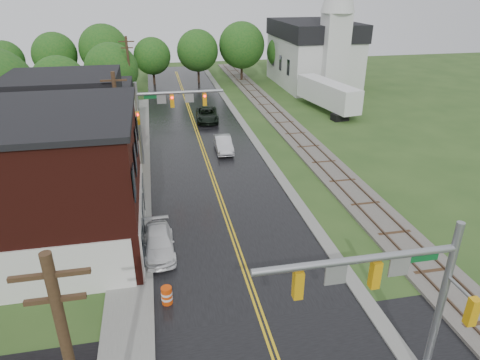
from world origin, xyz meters
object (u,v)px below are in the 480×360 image
object	(u,v)px
traffic_signal_far	(164,108)
tree_left_e	(113,71)
brick_building	(10,186)
utility_pole_b	(120,131)
tree_left_c	(61,86)
church	(316,47)
pickup_white	(159,243)
sedan_silver	(223,144)
semi_trailer	(328,94)
utility_pole_c	(130,74)
construction_barrel	(167,295)
traffic_signal_near	(393,284)
suv_dark	(207,115)

from	to	relation	value
traffic_signal_far	tree_left_e	size ratio (longest dim) A/B	0.90
brick_building	utility_pole_b	world-z (taller)	utility_pole_b
utility_pole_b	tree_left_c	bearing A→B (deg)	111.49
church	pickup_white	distance (m)	47.84
sedan_silver	semi_trailer	xyz separation A→B (m)	(14.87, 11.36, 1.45)
utility_pole_c	sedan_silver	bearing A→B (deg)	-60.40
church	tree_left_c	xyz separation A→B (m)	(-33.85, -13.84, -1.32)
tree_left_c	pickup_white	bearing A→B (deg)	-71.00
tree_left_e	pickup_white	distance (m)	33.40
church	traffic_signal_far	size ratio (longest dim) A/B	2.72
construction_barrel	tree_left_e	bearing A→B (deg)	96.87
utility_pole_c	semi_trailer	distance (m)	23.96
traffic_signal_far	utility_pole_b	distance (m)	6.01
church	utility_pole_b	bearing A→B (deg)	-130.18
semi_trailer	traffic_signal_near	bearing A→B (deg)	-109.13
pickup_white	construction_barrel	bearing A→B (deg)	-88.24
brick_building	tree_left_e	world-z (taller)	brick_building
tree_left_e	suv_dark	world-z (taller)	tree_left_e
suv_dark	pickup_white	bearing A→B (deg)	-99.12
tree_left_c	semi_trailer	distance (m)	30.65
church	construction_barrel	distance (m)	51.69
tree_left_c	suv_dark	size ratio (longest dim) A/B	1.46
tree_left_c	tree_left_e	distance (m)	7.82
traffic_signal_near	traffic_signal_far	bearing A→B (deg)	105.52
sedan_silver	traffic_signal_far	bearing A→B (deg)	-159.78
construction_barrel	brick_building	bearing A→B (deg)	141.20
suv_dark	utility_pole_b	bearing A→B (deg)	-112.16
semi_trailer	tree_left_c	bearing A→B (deg)	-179.52
traffic_signal_far	brick_building	bearing A→B (deg)	-126.92
tree_left_c	tree_left_e	size ratio (longest dim) A/B	0.94
utility_pole_c	semi_trailer	bearing A→B (deg)	-9.29
tree_left_e	traffic_signal_far	bearing A→B (deg)	-74.11
suv_dark	utility_pole_c	bearing A→B (deg)	152.57
traffic_signal_near	pickup_white	xyz separation A→B (m)	(-8.07, 11.03, -4.33)
utility_pole_c	traffic_signal_far	bearing A→B (deg)	-78.91
church	semi_trailer	world-z (taller)	church
suv_dark	pickup_white	xyz separation A→B (m)	(-6.19, -25.76, -0.09)
tree_left_c	suv_dark	xyz separation A→B (m)	(15.44, -1.10, -3.79)
tree_left_c	sedan_silver	size ratio (longest dim) A/B	1.80
tree_left_e	sedan_silver	xyz separation A→B (m)	(10.68, -17.10, -4.11)
church	tree_left_e	size ratio (longest dim) A/B	2.45
brick_building	tree_left_e	distance (m)	31.12
brick_building	utility_pole_b	xyz separation A→B (m)	(5.68, 7.00, 0.57)
suv_dark	sedan_silver	bearing A→B (deg)	-84.20
utility_pole_c	tree_left_c	world-z (taller)	utility_pole_c
brick_building	tree_left_c	bearing A→B (deg)	93.14
traffic_signal_far	semi_trailer	size ratio (longest dim) A/B	0.64
traffic_signal_near	utility_pole_c	bearing A→B (deg)	103.74
tree_left_e	pickup_white	world-z (taller)	tree_left_e
pickup_white	sedan_silver	bearing A→B (deg)	66.31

